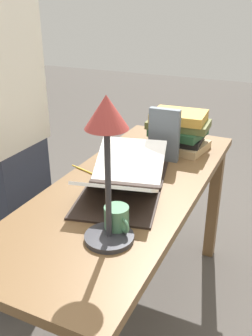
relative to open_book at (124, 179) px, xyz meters
The scene contains 9 objects.
ground_plane 0.77m from the open_book, behind, with size 12.00×12.00×0.00m, color #47423D.
reading_desk 0.16m from the open_book, behind, with size 1.44×0.56×0.74m.
open_book is the anchor object (origin of this frame).
book_stack_tall 0.51m from the open_book, behind, with size 0.24×0.30×0.19m.
book_standing_upright 0.35m from the open_book, behind, with size 0.04×0.14×0.24m.
reading_lamp 0.45m from the open_book, 17.97° to the left, with size 0.16×0.16×0.46m.
coffee_mug 0.31m from the open_book, 21.22° to the left, with size 0.08×0.10×0.09m.
pencil 0.23m from the open_book, 106.87° to the right, with size 0.06×0.16×0.01m.
person_reader 0.57m from the open_book, 88.17° to the right, with size 0.36×0.22×1.74m.
Camera 1 is at (1.23, 0.56, 1.42)m, focal length 40.00 mm.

